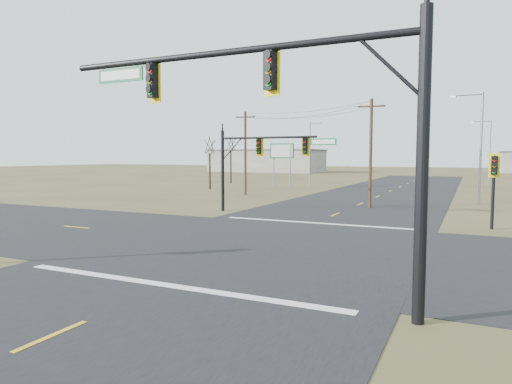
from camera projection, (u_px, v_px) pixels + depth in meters
ground at (266, 245)px, 21.26m from camera, size 320.00×320.00×0.00m
road_ew at (266, 245)px, 21.25m from camera, size 160.00×14.00×0.02m
road_ns at (266, 245)px, 21.25m from camera, size 14.00×160.00×0.02m
stop_bar_near at (169, 285)px, 14.50m from camera, size 12.00×0.40×0.01m
stop_bar_far at (315, 223)px, 28.01m from camera, size 12.00×0.40×0.01m
mast_arm_near at (285, 103)px, 12.38m from camera, size 11.15×0.56×7.70m
mast_arm_far at (263, 152)px, 32.66m from camera, size 8.82×0.59×6.04m
pedestal_signal_ne at (494, 173)px, 25.44m from camera, size 0.56×0.49×4.32m
utility_pole_near at (371, 151)px, 36.00m from camera, size 2.10×0.42×8.62m
utility_pole_far at (245, 151)px, 48.29m from camera, size 2.14×0.52×8.83m
highway_sign at (282, 156)px, 58.53m from camera, size 3.00×0.79×5.75m
streetlight_a at (478, 142)px, 38.64m from camera, size 2.66×0.39×9.51m
streetlight_b at (488, 149)px, 60.28m from camera, size 2.49×0.38×8.90m
streetlight_c at (311, 151)px, 60.75m from camera, size 2.42×0.30×8.66m
bare_tree_a at (210, 145)px, 56.38m from camera, size 3.01×3.01×6.98m
bare_tree_b at (231, 143)px, 69.17m from camera, size 3.69×3.69×7.61m
warehouse_left at (267, 161)px, 119.19m from camera, size 28.00×14.00×5.50m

